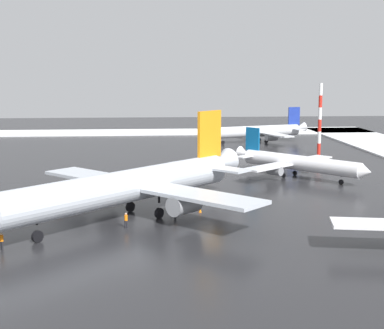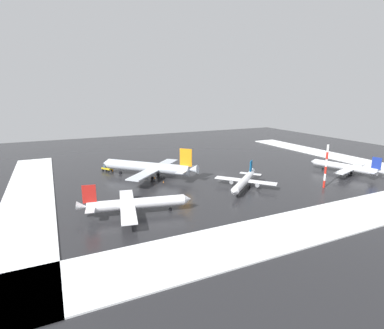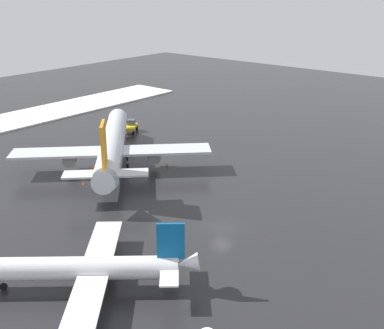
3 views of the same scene
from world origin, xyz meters
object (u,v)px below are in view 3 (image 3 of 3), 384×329
Objects in this scene: airplane_distant_tail at (113,145)px; ground_crew_near_tug at (121,133)px; ground_crew_by_nose_gear at (90,170)px; traffic_cone_wingtip_side at (161,156)px; ground_crew_mid_apron at (99,155)px; traffic_cone_near_nose at (84,183)px; airplane_foreground_jet at (80,268)px; traffic_cone_mid_line at (167,164)px; pushback_tug at (131,126)px.

airplane_distant_tail reaches higher than ground_crew_near_tug.
ground_crew_by_nose_gear reaches higher than traffic_cone_wingtip_side.
ground_crew_mid_apron is 10.91m from traffic_cone_wingtip_side.
traffic_cone_near_nose is at bearing 15.66° from ground_crew_by_nose_gear.
traffic_cone_near_nose is (6.52, -8.70, -0.70)m from ground_crew_mid_apron.
ground_crew_mid_apron is (-28.29, 26.25, -1.48)m from airplane_foreground_jet.
airplane_foreground_jet is (24.18, -25.95, -1.43)m from airplane_distant_tail.
traffic_cone_mid_line is at bearing -102.28° from airplane_foreground_jet.
ground_crew_mid_apron is (-4.11, 0.30, -2.91)m from airplane_distant_tail.
traffic_cone_near_nose is at bearing 122.45° from ground_crew_mid_apron.
ground_crew_mid_apron reaches higher than traffic_cone_wingtip_side.
pushback_tug is at bearing -65.97° from ground_crew_mid_apron.
airplane_distant_tail is 18.16× the size of ground_crew_near_tug.
pushback_tug is 4.50m from ground_crew_near_tug.
ground_crew_near_tug is at bearing 166.53° from traffic_cone_wingtip_side.
traffic_cone_near_nose is at bearing -92.09° from traffic_cone_wingtip_side.
airplane_foreground_jet is 36.33m from traffic_cone_mid_line.
ground_crew_mid_apron is at bearing 41.15° from airplane_distant_tail.
traffic_cone_mid_line is at bearing -33.62° from traffic_cone_wingtip_side.
traffic_cone_near_nose is 1.00× the size of traffic_cone_wingtip_side.
traffic_cone_near_nose and traffic_cone_wingtip_side have the same top height.
traffic_cone_wingtip_side is at bearing -99.19° from airplane_foreground_jet.
ground_crew_mid_apron is (-4.33, 5.57, 0.00)m from ground_crew_by_nose_gear.
ground_crew_near_tug is (1.56, -4.21, -0.31)m from pushback_tug.
ground_crew_near_tug reaches higher than traffic_cone_mid_line.
airplane_foreground_jet is 31.68m from ground_crew_by_nose_gear.
pushback_tug is 24.97m from ground_crew_by_nose_gear.
airplane_distant_tail is 35.50m from airplane_foreground_jet.
airplane_distant_tail reaches higher than traffic_cone_mid_line.
traffic_cone_near_nose is 16.93m from traffic_cone_wingtip_side.
traffic_cone_near_nose is at bearing 175.71° from ground_crew_near_tug.
airplane_foreground_jet is at bearing -171.09° from pushback_tug.
pushback_tug is 28.80m from traffic_cone_near_nose.
traffic_cone_mid_line is (6.90, 5.94, -3.60)m from airplane_distant_tail.
airplane_distant_tail is 16.53m from ground_crew_near_tug.
airplane_foreground_jet reaches higher than ground_crew_near_tug.
ground_crew_mid_apron is 10.90m from traffic_cone_near_nose.
pushback_tug is 17.46m from traffic_cone_wingtip_side.
airplane_foreground_jet is 4.04× the size of pushback_tug.
traffic_cone_wingtip_side is (14.13, -3.39, -0.70)m from ground_crew_near_tug.
ground_crew_by_nose_gear is 14.09m from traffic_cone_wingtip_side.
traffic_cone_near_nose is (2.19, -3.13, -0.70)m from ground_crew_by_nose_gear.
traffic_cone_near_nose is at bearing 151.32° from airplane_distant_tail.
traffic_cone_mid_line is (18.01, -5.96, -0.70)m from ground_crew_near_tug.
airplane_distant_tail is at bearing -174.15° from pushback_tug.
ground_crew_near_tug is at bearing 168.02° from pushback_tug.
airplane_distant_tail is at bearing -109.57° from traffic_cone_wingtip_side.
airplane_foreground_jet is 51.77m from ground_crew_near_tug.
traffic_cone_wingtip_side is (-3.88, 2.58, 0.00)m from traffic_cone_mid_line.
airplane_foreground_jet is 37.19× the size of traffic_cone_near_nose.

